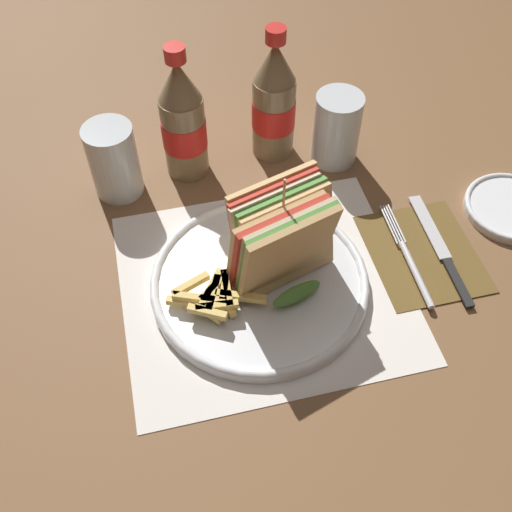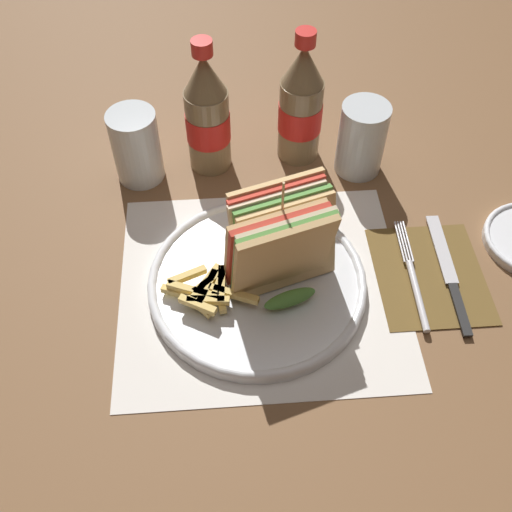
{
  "view_description": "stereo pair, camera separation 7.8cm",
  "coord_description": "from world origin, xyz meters",
  "px_view_note": "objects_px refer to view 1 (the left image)",
  "views": [
    {
      "loc": [
        -0.14,
        -0.48,
        0.65
      ],
      "look_at": [
        -0.03,
        -0.01,
        0.04
      ],
      "focal_mm": 42.0,
      "sensor_mm": 36.0,
      "label": 1
    },
    {
      "loc": [
        -0.06,
        -0.49,
        0.65
      ],
      "look_at": [
        -0.03,
        -0.01,
        0.04
      ],
      "focal_mm": 42.0,
      "sensor_mm": 36.0,
      "label": 2
    }
  ],
  "objects_px": {
    "fork": "(411,263)",
    "coke_bottle_far": "(274,103)",
    "side_saucer": "(512,208)",
    "glass_far": "(115,165)",
    "club_sandwich": "(282,240)",
    "coke_bottle_near": "(183,122)",
    "knife": "(441,249)",
    "plate_main": "(259,282)",
    "glass_near": "(336,133)"
  },
  "relations": [
    {
      "from": "coke_bottle_near",
      "to": "glass_near",
      "type": "height_order",
      "value": "coke_bottle_near"
    },
    {
      "from": "coke_bottle_near",
      "to": "glass_near",
      "type": "relative_size",
      "value": 1.87
    },
    {
      "from": "plate_main",
      "to": "glass_far",
      "type": "height_order",
      "value": "glass_far"
    },
    {
      "from": "plate_main",
      "to": "glass_near",
      "type": "xyz_separation_m",
      "value": [
        0.17,
        0.22,
        0.04
      ]
    },
    {
      "from": "club_sandwich",
      "to": "glass_near",
      "type": "xyz_separation_m",
      "value": [
        0.14,
        0.21,
        -0.03
      ]
    },
    {
      "from": "glass_near",
      "to": "plate_main",
      "type": "bearing_deg",
      "value": -128.38
    },
    {
      "from": "fork",
      "to": "coke_bottle_near",
      "type": "height_order",
      "value": "coke_bottle_near"
    },
    {
      "from": "coke_bottle_near",
      "to": "side_saucer",
      "type": "bearing_deg",
      "value": -24.01
    },
    {
      "from": "plate_main",
      "to": "coke_bottle_near",
      "type": "height_order",
      "value": "coke_bottle_near"
    },
    {
      "from": "fork",
      "to": "coke_bottle_far",
      "type": "height_order",
      "value": "coke_bottle_far"
    },
    {
      "from": "fork",
      "to": "coke_bottle_far",
      "type": "distance_m",
      "value": 0.31
    },
    {
      "from": "fork",
      "to": "side_saucer",
      "type": "distance_m",
      "value": 0.2
    },
    {
      "from": "glass_near",
      "to": "club_sandwich",
      "type": "bearing_deg",
      "value": -123.95
    },
    {
      "from": "knife",
      "to": "coke_bottle_near",
      "type": "xyz_separation_m",
      "value": [
        -0.31,
        0.25,
        0.09
      ]
    },
    {
      "from": "glass_far",
      "to": "fork",
      "type": "bearing_deg",
      "value": -33.18
    },
    {
      "from": "fork",
      "to": "side_saucer",
      "type": "height_order",
      "value": "same"
    },
    {
      "from": "plate_main",
      "to": "fork",
      "type": "bearing_deg",
      "value": -4.55
    },
    {
      "from": "plate_main",
      "to": "coke_bottle_far",
      "type": "distance_m",
      "value": 0.28
    },
    {
      "from": "glass_far",
      "to": "side_saucer",
      "type": "bearing_deg",
      "value": -17.89
    },
    {
      "from": "plate_main",
      "to": "knife",
      "type": "height_order",
      "value": "plate_main"
    },
    {
      "from": "coke_bottle_near",
      "to": "coke_bottle_far",
      "type": "xyz_separation_m",
      "value": [
        0.14,
        0.01,
        0.0
      ]
    },
    {
      "from": "club_sandwich",
      "to": "glass_far",
      "type": "relative_size",
      "value": 1.46
    },
    {
      "from": "knife",
      "to": "coke_bottle_far",
      "type": "distance_m",
      "value": 0.32
    },
    {
      "from": "side_saucer",
      "to": "glass_near",
      "type": "bearing_deg",
      "value": 141.82
    },
    {
      "from": "coke_bottle_near",
      "to": "glass_far",
      "type": "height_order",
      "value": "coke_bottle_near"
    },
    {
      "from": "coke_bottle_near",
      "to": "coke_bottle_far",
      "type": "bearing_deg",
      "value": 5.16
    },
    {
      "from": "coke_bottle_near",
      "to": "fork",
      "type": "bearing_deg",
      "value": -44.95
    },
    {
      "from": "club_sandwich",
      "to": "glass_far",
      "type": "xyz_separation_m",
      "value": [
        -0.19,
        0.22,
        -0.03
      ]
    },
    {
      "from": "plate_main",
      "to": "coke_bottle_near",
      "type": "bearing_deg",
      "value": 102.64
    },
    {
      "from": "glass_far",
      "to": "knife",
      "type": "bearing_deg",
      "value": -28.3
    },
    {
      "from": "fork",
      "to": "knife",
      "type": "distance_m",
      "value": 0.05
    },
    {
      "from": "club_sandwich",
      "to": "side_saucer",
      "type": "xyz_separation_m",
      "value": [
        0.36,
        0.04,
        -0.07
      ]
    },
    {
      "from": "coke_bottle_near",
      "to": "knife",
      "type": "bearing_deg",
      "value": -38.21
    },
    {
      "from": "club_sandwich",
      "to": "glass_near",
      "type": "relative_size",
      "value": 1.46
    },
    {
      "from": "knife",
      "to": "side_saucer",
      "type": "bearing_deg",
      "value": 21.41
    },
    {
      "from": "club_sandwich",
      "to": "side_saucer",
      "type": "bearing_deg",
      "value": 6.39
    },
    {
      "from": "coke_bottle_near",
      "to": "glass_near",
      "type": "distance_m",
      "value": 0.23
    },
    {
      "from": "fork",
      "to": "glass_near",
      "type": "relative_size",
      "value": 1.6
    },
    {
      "from": "plate_main",
      "to": "club_sandwich",
      "type": "height_order",
      "value": "club_sandwich"
    },
    {
      "from": "plate_main",
      "to": "coke_bottle_far",
      "type": "bearing_deg",
      "value": 71.97
    },
    {
      "from": "coke_bottle_far",
      "to": "side_saucer",
      "type": "height_order",
      "value": "coke_bottle_far"
    },
    {
      "from": "coke_bottle_far",
      "to": "side_saucer",
      "type": "distance_m",
      "value": 0.38
    },
    {
      "from": "knife",
      "to": "glass_near",
      "type": "xyz_separation_m",
      "value": [
        -0.09,
        0.22,
        0.04
      ]
    },
    {
      "from": "knife",
      "to": "glass_near",
      "type": "distance_m",
      "value": 0.24
    },
    {
      "from": "club_sandwich",
      "to": "glass_far",
      "type": "distance_m",
      "value": 0.29
    },
    {
      "from": "fork",
      "to": "coke_bottle_near",
      "type": "relative_size",
      "value": 0.86
    },
    {
      "from": "coke_bottle_near",
      "to": "side_saucer",
      "type": "height_order",
      "value": "coke_bottle_near"
    },
    {
      "from": "plate_main",
      "to": "coke_bottle_far",
      "type": "xyz_separation_m",
      "value": [
        0.08,
        0.26,
        0.08
      ]
    },
    {
      "from": "coke_bottle_near",
      "to": "side_saucer",
      "type": "distance_m",
      "value": 0.5
    },
    {
      "from": "club_sandwich",
      "to": "side_saucer",
      "type": "height_order",
      "value": "club_sandwich"
    }
  ]
}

